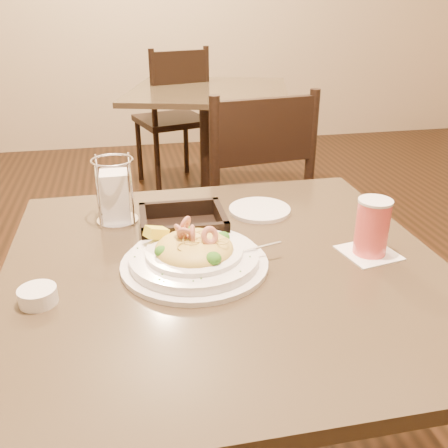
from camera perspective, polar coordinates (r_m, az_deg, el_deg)
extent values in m
cylinder|color=black|center=(1.25, 0.19, -18.97)|extent=(0.12, 0.12, 0.66)
cube|color=brown|center=(1.04, 0.22, -5.21)|extent=(0.90, 0.90, 0.03)
cylinder|color=black|center=(3.22, -1.57, 2.81)|extent=(0.52, 0.52, 0.03)
cylinder|color=black|center=(3.11, -1.64, 8.68)|extent=(0.12, 0.12, 0.66)
cube|color=brown|center=(3.03, -1.72, 14.91)|extent=(1.11, 1.11, 0.03)
cube|color=black|center=(1.99, 2.33, 1.96)|extent=(0.47, 0.47, 0.04)
cylinder|color=black|center=(2.30, 4.79, -1.23)|extent=(0.04, 0.04, 0.43)
cylinder|color=black|center=(2.19, -3.88, -2.57)|extent=(0.04, 0.04, 0.43)
cylinder|color=black|center=(2.02, 8.87, -5.47)|extent=(0.04, 0.04, 0.43)
cylinder|color=black|center=(1.89, -0.94, -7.32)|extent=(0.04, 0.04, 0.43)
cylinder|color=black|center=(1.82, 9.87, 7.82)|extent=(0.04, 0.04, 0.46)
cylinder|color=black|center=(1.69, -1.06, 6.78)|extent=(0.04, 0.04, 0.46)
cube|color=black|center=(1.72, 4.73, 10.54)|extent=(0.36, 0.08, 0.22)
cube|color=black|center=(3.44, -6.05, 11.71)|extent=(0.52, 0.52, 0.04)
cylinder|color=black|center=(3.73, -4.36, 9.06)|extent=(0.04, 0.04, 0.43)
cylinder|color=black|center=(3.60, -9.66, 8.24)|extent=(0.04, 0.04, 0.43)
cylinder|color=black|center=(3.41, -1.90, 7.63)|extent=(0.04, 0.04, 0.43)
cylinder|color=black|center=(3.28, -7.60, 6.71)|extent=(0.04, 0.04, 0.43)
cylinder|color=black|center=(3.30, -2.02, 15.70)|extent=(0.04, 0.04, 0.46)
cylinder|color=black|center=(3.16, -8.10, 15.08)|extent=(0.04, 0.04, 0.46)
cube|color=black|center=(3.21, -5.07, 17.18)|extent=(0.35, 0.13, 0.22)
cylinder|color=white|center=(1.02, -3.38, -4.57)|extent=(0.30, 0.30, 0.01)
cylinder|color=white|center=(1.01, -3.40, -3.83)|extent=(0.26, 0.26, 0.02)
cylinder|color=white|center=(1.01, -3.42, -3.13)|extent=(0.20, 0.20, 0.01)
ellipsoid|color=gold|center=(1.00, -3.43, -2.85)|extent=(0.16, 0.16, 0.06)
cube|color=#FFF635|center=(1.05, -7.75, -0.98)|extent=(0.06, 0.05, 0.04)
cube|color=silver|center=(1.02, 3.71, -2.75)|extent=(0.11, 0.02, 0.01)
cube|color=silver|center=(1.01, 0.36, -2.89)|extent=(0.03, 0.02, 0.00)
torus|color=gold|center=(0.97, -0.14, -2.01)|extent=(0.03, 0.03, 0.01)
torus|color=gold|center=(1.02, -5.22, -1.74)|extent=(0.05, 0.06, 0.02)
torus|color=gold|center=(0.97, -3.50, -1.94)|extent=(0.06, 0.05, 0.04)
torus|color=gold|center=(1.00, -4.10, -1.54)|extent=(0.05, 0.05, 0.01)
torus|color=gold|center=(0.98, -3.37, -2.24)|extent=(0.05, 0.05, 0.02)
torus|color=gold|center=(1.00, -3.39, -2.39)|extent=(0.05, 0.05, 0.01)
torus|color=gold|center=(1.01, -2.75, -1.75)|extent=(0.03, 0.04, 0.02)
torus|color=gold|center=(1.00, -3.12, -1.28)|extent=(0.05, 0.05, 0.02)
torus|color=gold|center=(0.99, -3.17, -2.23)|extent=(0.03, 0.04, 0.04)
torus|color=gold|center=(0.98, -1.32, -2.67)|extent=(0.06, 0.05, 0.03)
torus|color=gold|center=(1.00, -3.54, -2.16)|extent=(0.03, 0.03, 0.01)
torus|color=gold|center=(0.96, -4.67, -2.68)|extent=(0.03, 0.03, 0.01)
torus|color=gold|center=(0.97, -3.44, -3.34)|extent=(0.04, 0.04, 0.01)
torus|color=gold|center=(0.99, -5.16, -2.95)|extent=(0.03, 0.03, 0.02)
torus|color=gold|center=(1.02, -3.24, -1.61)|extent=(0.04, 0.04, 0.01)
torus|color=gold|center=(0.98, -3.73, -2.01)|extent=(0.05, 0.04, 0.02)
torus|color=tan|center=(1.02, -4.47, -0.06)|extent=(0.04, 0.04, 0.04)
torus|color=tan|center=(0.97, -1.64, -1.40)|extent=(0.04, 0.03, 0.04)
torus|color=tan|center=(0.99, -4.96, -0.91)|extent=(0.04, 0.04, 0.04)
torus|color=tan|center=(0.98, -4.42, -1.21)|extent=(0.04, 0.04, 0.04)
torus|color=tan|center=(0.98, -3.59, -1.20)|extent=(0.02, 0.04, 0.04)
ellipsoid|color=#255F15|center=(1.03, -0.13, -1.51)|extent=(0.03, 0.03, 0.02)
ellipsoid|color=#255F15|center=(1.06, -4.50, -0.84)|extent=(0.03, 0.03, 0.03)
ellipsoid|color=#255F15|center=(0.98, -7.16, -3.12)|extent=(0.03, 0.03, 0.02)
ellipsoid|color=#255F15|center=(0.95, -1.26, -3.95)|extent=(0.03, 0.03, 0.02)
cube|color=#266619|center=(1.01, -10.17, -3.69)|extent=(0.00, 0.00, 0.00)
cube|color=#266619|center=(1.09, -1.81, -0.89)|extent=(0.00, 0.00, 0.00)
cube|color=#266619|center=(0.94, -7.07, -5.72)|extent=(0.00, 0.00, 0.00)
cube|color=#266619|center=(1.09, -5.16, -1.05)|extent=(0.00, 0.00, 0.00)
cube|color=#266619|center=(0.93, -7.38, -6.27)|extent=(0.00, 0.00, 0.00)
cube|color=#266619|center=(1.11, -1.77, -0.40)|extent=(0.00, 0.00, 0.00)
cube|color=#266619|center=(0.92, -2.63, -6.24)|extent=(0.00, 0.00, 0.00)
cube|color=#266619|center=(1.07, 0.31, -1.43)|extent=(0.00, 0.00, 0.00)
cube|color=#266619|center=(1.11, -2.78, -0.61)|extent=(0.00, 0.00, 0.00)
cube|color=#266619|center=(0.94, 1.89, -5.41)|extent=(0.00, 0.00, 0.00)
cube|color=#266619|center=(1.11, -3.55, -0.65)|extent=(0.00, 0.00, 0.00)
cube|color=#266619|center=(1.08, 0.88, -1.34)|extent=(0.00, 0.00, 0.00)
cube|color=#266619|center=(1.04, -9.86, -2.72)|extent=(0.00, 0.00, 0.00)
cube|color=#266619|center=(1.09, 0.47, -1.04)|extent=(0.00, 0.00, 0.00)
cube|color=#266619|center=(0.91, -3.53, -6.50)|extent=(0.00, 0.00, 0.00)
cube|color=#266619|center=(0.92, -6.90, -6.51)|extent=(0.00, 0.00, 0.00)
cube|color=#266619|center=(0.99, 2.99, -3.73)|extent=(0.00, 0.00, 0.00)
cube|color=#266619|center=(1.01, 2.45, -3.10)|extent=(0.00, 0.00, 0.00)
cube|color=white|center=(1.11, 16.20, -3.18)|extent=(0.13, 0.13, 0.00)
cylinder|color=#F65A56|center=(1.09, 16.57, -0.36)|extent=(0.07, 0.07, 0.12)
cylinder|color=white|center=(1.06, 16.96, 2.52)|extent=(0.07, 0.07, 0.01)
cube|color=black|center=(1.16, -4.69, -0.79)|extent=(0.19, 0.16, 0.01)
cube|color=black|center=(1.16, -0.36, 0.75)|extent=(0.02, 0.16, 0.04)
cube|color=black|center=(1.14, -9.17, 0.06)|extent=(0.02, 0.16, 0.04)
cube|color=black|center=(1.21, -5.12, 1.78)|extent=(0.19, 0.02, 0.04)
cube|color=black|center=(1.08, -4.31, -1.13)|extent=(0.19, 0.02, 0.04)
cylinder|color=silver|center=(1.25, -12.04, 0.45)|extent=(0.10, 0.10, 0.01)
torus|color=silver|center=(1.19, -12.69, 7.13)|extent=(0.10, 0.10, 0.01)
cube|color=white|center=(1.22, -12.30, 3.14)|extent=(0.07, 0.07, 0.12)
cylinder|color=silver|center=(1.18, -14.24, 3.03)|extent=(0.01, 0.01, 0.16)
cylinder|color=silver|center=(1.18, -10.49, 3.36)|extent=(0.01, 0.01, 0.16)
cylinder|color=silver|center=(1.26, -14.15, 4.32)|extent=(0.01, 0.01, 0.16)
cylinder|color=silver|center=(1.25, -10.61, 4.62)|extent=(0.01, 0.01, 0.16)
cylinder|color=white|center=(1.28, 4.09, 1.63)|extent=(0.16, 0.16, 0.01)
cylinder|color=white|center=(0.96, -20.51, -7.70)|extent=(0.08, 0.08, 0.03)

